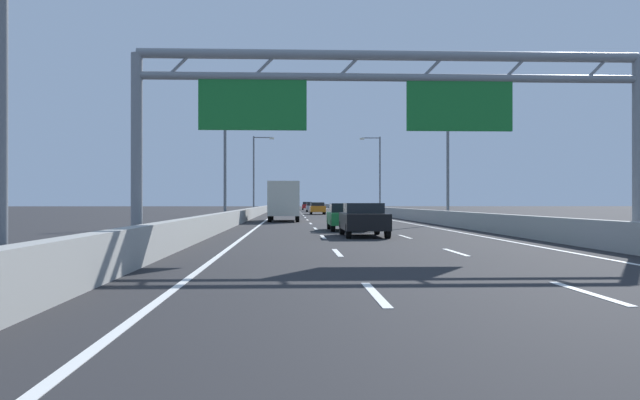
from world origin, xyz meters
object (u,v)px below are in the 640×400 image
(streetlamp_left_mid, at_px, (228,145))
(silver_car, at_px, (312,207))
(streetlamp_right_mid, at_px, (444,146))
(red_car, at_px, (307,206))
(green_car, at_px, (346,217))
(streetlamp_left_far, at_px, (256,170))
(streetlamp_right_far, at_px, (378,170))
(box_truck, at_px, (284,200))
(sign_gantry, at_px, (384,99))
(black_car, at_px, (364,219))
(orange_car, at_px, (317,208))

(streetlamp_left_mid, height_order, silver_car, streetlamp_left_mid)
(streetlamp_right_mid, height_order, silver_car, streetlamp_right_mid)
(red_car, distance_m, green_car, 89.54)
(streetlamp_left_far, distance_m, streetlamp_right_far, 14.93)
(streetlamp_right_far, distance_m, box_truck, 30.61)
(streetlamp_left_mid, relative_size, green_car, 2.12)
(streetlamp_right_far, bearing_deg, sign_gantry, -97.33)
(streetlamp_right_far, xyz_separation_m, silver_car, (-7.43, 20.69, -4.65))
(streetlamp_left_mid, xyz_separation_m, box_truck, (3.72, 7.02, -3.71))
(black_car, bearing_deg, silver_car, 89.99)
(silver_car, relative_size, red_car, 1.05)
(green_car, bearing_deg, streetlamp_left_mid, 125.83)
(streetlamp_left_far, xyz_separation_m, box_truck, (3.72, -28.24, -3.71))
(orange_car, xyz_separation_m, box_truck, (-3.79, -28.05, 0.93))
(sign_gantry, xyz_separation_m, black_car, (0.28, 8.42, -4.05))
(streetlamp_left_mid, bearing_deg, green_car, -54.17)
(streetlamp_left_far, height_order, red_car, streetlamp_left_far)
(green_car, bearing_deg, silver_car, 89.78)
(streetlamp_left_far, height_order, silver_car, streetlamp_left_far)
(box_truck, bearing_deg, silver_car, 85.58)
(streetlamp_left_far, distance_m, orange_car, 8.83)
(streetlamp_right_far, bearing_deg, streetlamp_left_mid, -112.95)
(black_car, distance_m, box_truck, 23.67)
(streetlamp_left_mid, distance_m, orange_car, 36.16)
(red_car, bearing_deg, sign_gantry, -90.06)
(red_car, bearing_deg, black_car, -89.90)
(streetlamp_left_mid, height_order, green_car, streetlamp_left_mid)
(black_car, height_order, green_car, black_car)
(streetlamp_right_far, bearing_deg, silver_car, 109.76)
(green_car, bearing_deg, red_car, 89.95)
(sign_gantry, bearing_deg, silver_car, 89.79)
(streetlamp_right_far, height_order, orange_car, streetlamp_right_far)
(silver_car, bearing_deg, orange_car, -89.98)
(orange_car, relative_size, box_truck, 0.58)
(streetlamp_right_mid, bearing_deg, black_car, -114.49)
(green_car, bearing_deg, box_truck, 101.67)
(silver_car, xyz_separation_m, red_car, (-0.18, 23.56, 0.03))
(streetlamp_left_mid, bearing_deg, red_car, 84.74)
(sign_gantry, bearing_deg, streetlamp_right_mid, 72.67)
(silver_car, height_order, box_truck, box_truck)
(streetlamp_right_far, height_order, green_car, streetlamp_right_far)
(sign_gantry, distance_m, box_truck, 32.11)
(streetlamp_right_far, relative_size, orange_car, 2.09)
(box_truck, bearing_deg, streetlamp_left_mid, -117.94)
(orange_car, height_order, green_car, orange_car)
(streetlamp_right_mid, height_order, box_truck, streetlamp_right_mid)
(black_car, bearing_deg, streetlamp_right_mid, 65.51)
(orange_car, bearing_deg, red_car, 90.24)
(streetlamp_left_far, bearing_deg, streetlamp_left_mid, -90.00)
(streetlamp_right_far, relative_size, red_car, 2.28)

